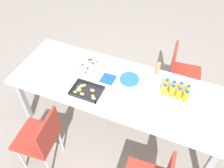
% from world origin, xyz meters
% --- Properties ---
extents(ground_plane, '(12.00, 12.00, 0.00)m').
position_xyz_m(ground_plane, '(0.00, 0.00, 0.00)').
color(ground_plane, gray).
extents(party_table, '(2.39, 0.85, 0.74)m').
position_xyz_m(party_table, '(0.00, 0.00, 0.68)').
color(party_table, silver).
rests_on(party_table, ground_plane).
extents(chair_far_right, '(0.44, 0.44, 0.83)m').
position_xyz_m(chair_far_right, '(0.53, 0.76, 0.50)').
color(chair_far_right, maroon).
rests_on(chair_far_right, ground_plane).
extents(chair_near_left, '(0.44, 0.44, 0.83)m').
position_xyz_m(chair_near_left, '(-0.58, -0.77, 0.50)').
color(chair_near_left, maroon).
rests_on(chair_near_left, ground_plane).
extents(juice_bottle_0, '(0.05, 0.05, 0.14)m').
position_xyz_m(juice_bottle_0, '(-0.71, -0.16, 0.80)').
color(juice_bottle_0, '#FAAB14').
rests_on(juice_bottle_0, party_table).
extents(juice_bottle_1, '(0.06, 0.06, 0.15)m').
position_xyz_m(juice_bottle_1, '(-0.64, -0.16, 0.81)').
color(juice_bottle_1, '#F9AB14').
rests_on(juice_bottle_1, party_table).
extents(juice_bottle_2, '(0.06, 0.06, 0.14)m').
position_xyz_m(juice_bottle_2, '(-0.56, -0.16, 0.80)').
color(juice_bottle_2, '#FAAF14').
rests_on(juice_bottle_2, party_table).
extents(juice_bottle_3, '(0.06, 0.06, 0.14)m').
position_xyz_m(juice_bottle_3, '(-0.49, -0.16, 0.80)').
color(juice_bottle_3, '#F9B014').
rests_on(juice_bottle_3, party_table).
extents(juice_bottle_4, '(0.06, 0.06, 0.14)m').
position_xyz_m(juice_bottle_4, '(-0.71, -0.08, 0.80)').
color(juice_bottle_4, '#F9AA14').
rests_on(juice_bottle_4, party_table).
extents(juice_bottle_5, '(0.06, 0.06, 0.14)m').
position_xyz_m(juice_bottle_5, '(-0.64, -0.08, 0.80)').
color(juice_bottle_5, '#FAAB14').
rests_on(juice_bottle_5, party_table).
extents(juice_bottle_6, '(0.06, 0.06, 0.15)m').
position_xyz_m(juice_bottle_6, '(-0.57, -0.09, 0.81)').
color(juice_bottle_6, '#F9AE14').
rests_on(juice_bottle_6, party_table).
extents(juice_bottle_7, '(0.06, 0.06, 0.14)m').
position_xyz_m(juice_bottle_7, '(-0.49, -0.08, 0.80)').
color(juice_bottle_7, '#FAAF14').
rests_on(juice_bottle_7, party_table).
extents(fruit_pizza, '(0.34, 0.34, 0.05)m').
position_xyz_m(fruit_pizza, '(0.45, -0.15, 0.75)').
color(fruit_pizza, tan).
rests_on(fruit_pizza, party_table).
extents(snack_tray, '(0.33, 0.23, 0.04)m').
position_xyz_m(snack_tray, '(0.28, 0.22, 0.75)').
color(snack_tray, black).
rests_on(snack_tray, party_table).
extents(plate_stack, '(0.22, 0.22, 0.02)m').
position_xyz_m(plate_stack, '(-0.09, -0.13, 0.75)').
color(plate_stack, blue).
rests_on(plate_stack, party_table).
extents(napkin_stack, '(0.15, 0.15, 0.02)m').
position_xyz_m(napkin_stack, '(0.14, -0.05, 0.75)').
color(napkin_stack, '#194CA5').
rests_on(napkin_stack, party_table).
extents(cardboard_tube, '(0.04, 0.04, 0.17)m').
position_xyz_m(cardboard_tube, '(-0.35, -0.34, 0.82)').
color(cardboard_tube, '#9E7A56').
rests_on(cardboard_tube, party_table).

